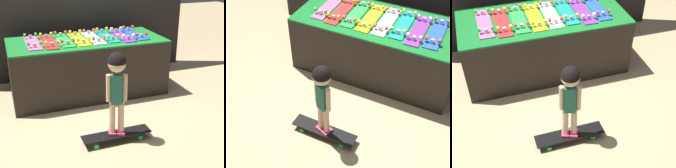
% 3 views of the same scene
% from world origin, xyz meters
% --- Properties ---
extents(ground_plane, '(16.00, 16.00, 0.00)m').
position_xyz_m(ground_plane, '(0.00, 0.00, 0.00)').
color(ground_plane, tan).
extents(back_wall, '(3.90, 0.10, 2.39)m').
position_xyz_m(back_wall, '(0.00, 1.43, 1.20)').
color(back_wall, black).
rests_on(back_wall, ground_plane).
extents(display_rack, '(2.14, 0.98, 0.79)m').
position_xyz_m(display_rack, '(0.00, 0.63, 0.40)').
color(display_rack, black).
rests_on(display_rack, ground_plane).
extents(skateboard_pink_on_rack, '(0.18, 0.71, 0.09)m').
position_xyz_m(skateboard_pink_on_rack, '(-0.73, 0.64, 0.81)').
color(skateboard_pink_on_rack, pink).
rests_on(skateboard_pink_on_rack, display_rack).
extents(skateboard_red_on_rack, '(0.18, 0.71, 0.09)m').
position_xyz_m(skateboard_red_on_rack, '(-0.52, 0.61, 0.81)').
color(skateboard_red_on_rack, red).
rests_on(skateboard_red_on_rack, display_rack).
extents(skateboard_green_on_rack, '(0.18, 0.71, 0.09)m').
position_xyz_m(skateboard_green_on_rack, '(-0.31, 0.63, 0.81)').
color(skateboard_green_on_rack, green).
rests_on(skateboard_green_on_rack, display_rack).
extents(skateboard_yellow_on_rack, '(0.18, 0.71, 0.09)m').
position_xyz_m(skateboard_yellow_on_rack, '(-0.10, 0.62, 0.81)').
color(skateboard_yellow_on_rack, yellow).
rests_on(skateboard_yellow_on_rack, display_rack).
extents(skateboard_white_on_rack, '(0.18, 0.71, 0.09)m').
position_xyz_m(skateboard_white_on_rack, '(0.10, 0.62, 0.81)').
color(skateboard_white_on_rack, white).
rests_on(skateboard_white_on_rack, display_rack).
extents(skateboard_teal_on_rack, '(0.18, 0.71, 0.09)m').
position_xyz_m(skateboard_teal_on_rack, '(0.31, 0.65, 0.81)').
color(skateboard_teal_on_rack, teal).
rests_on(skateboard_teal_on_rack, display_rack).
extents(skateboard_purple_on_rack, '(0.18, 0.71, 0.09)m').
position_xyz_m(skateboard_purple_on_rack, '(0.52, 0.60, 0.81)').
color(skateboard_purple_on_rack, purple).
rests_on(skateboard_purple_on_rack, display_rack).
extents(skateboard_blue_on_rack, '(0.18, 0.71, 0.09)m').
position_xyz_m(skateboard_blue_on_rack, '(0.73, 0.63, 0.81)').
color(skateboard_blue_on_rack, blue).
rests_on(skateboard_blue_on_rack, display_rack).
extents(skateboard_on_floor, '(0.76, 0.18, 0.09)m').
position_xyz_m(skateboard_on_floor, '(-0.08, -0.76, 0.07)').
color(skateboard_on_floor, black).
rests_on(skateboard_on_floor, ground_plane).
extents(child, '(0.21, 0.19, 0.92)m').
position_xyz_m(child, '(-0.08, -0.76, 0.73)').
color(child, '#E03D6B').
rests_on(child, skateboard_on_floor).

